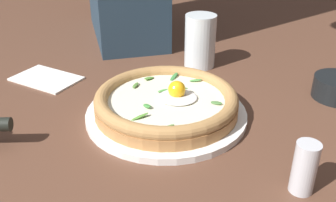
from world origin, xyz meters
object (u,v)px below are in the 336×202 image
object	(u,v)px
pizza	(168,101)
pepper_shaker	(305,168)
drinking_glass	(200,45)
folded_napkin	(46,78)

from	to	relation	value
pizza	pepper_shaker	world-z (taller)	pepper_shaker
drinking_glass	folded_napkin	bearing A→B (deg)	-162.11
pizza	drinking_glass	bearing A→B (deg)	77.69
pizza	pepper_shaker	bearing A→B (deg)	-42.78
drinking_glass	pepper_shaker	xyz separation A→B (m)	(0.14, -0.42, -0.01)
folded_napkin	pepper_shaker	size ratio (longest dim) A/B	1.87
pizza	folded_napkin	bearing A→B (deg)	153.83
folded_napkin	pepper_shaker	distance (m)	0.57
pizza	folded_napkin	distance (m)	0.31
folded_napkin	pepper_shaker	xyz separation A→B (m)	(0.47, -0.31, 0.03)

